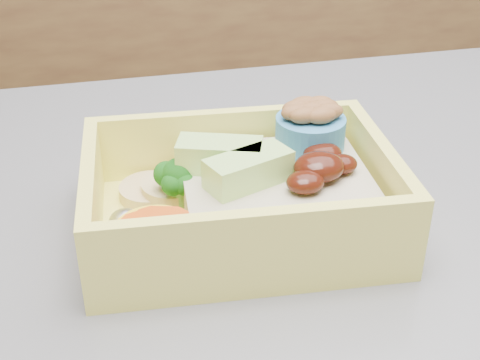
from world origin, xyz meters
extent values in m
cube|color=brown|center=(0.00, 1.20, 0.45)|extent=(3.20, 0.60, 0.90)
cube|color=#FDF468|center=(0.20, 0.02, 0.92)|extent=(0.22, 0.16, 0.01)
cube|color=#FDF468|center=(0.20, 0.09, 0.95)|extent=(0.20, 0.03, 0.05)
cube|color=#FDF468|center=(0.19, -0.05, 0.95)|extent=(0.20, 0.03, 0.05)
cube|color=#FDF468|center=(0.29, 0.01, 0.95)|extent=(0.02, 0.13, 0.05)
cube|color=#FDF468|center=(0.10, 0.03, 0.95)|extent=(0.02, 0.13, 0.05)
cube|color=gray|center=(0.22, 0.02, 0.95)|extent=(0.13, 0.12, 0.03)
ellipsoid|color=#340F07|center=(0.25, 0.01, 0.97)|extent=(0.04, 0.03, 0.02)
ellipsoid|color=#340F07|center=(0.25, 0.02, 0.97)|extent=(0.03, 0.03, 0.02)
ellipsoid|color=#340F07|center=(0.23, -0.01, 0.97)|extent=(0.03, 0.02, 0.01)
ellipsoid|color=#340F07|center=(0.26, 0.01, 0.97)|extent=(0.02, 0.02, 0.01)
cube|color=#BEF580|center=(0.20, 0.01, 0.97)|extent=(0.06, 0.04, 0.02)
cube|color=#BEF580|center=(0.19, 0.03, 0.97)|extent=(0.06, 0.04, 0.02)
cylinder|color=#6CA75A|center=(0.16, 0.04, 0.94)|extent=(0.01, 0.01, 0.02)
sphere|color=#165713|center=(0.16, 0.04, 0.96)|extent=(0.02, 0.02, 0.02)
sphere|color=#165713|center=(0.17, 0.04, 0.96)|extent=(0.02, 0.02, 0.02)
sphere|color=#165713|center=(0.15, 0.04, 0.96)|extent=(0.02, 0.02, 0.02)
sphere|color=#165713|center=(0.16, 0.03, 0.96)|extent=(0.02, 0.02, 0.02)
sphere|color=#165713|center=(0.15, 0.03, 0.96)|extent=(0.02, 0.02, 0.02)
sphere|color=#165713|center=(0.16, 0.05, 0.96)|extent=(0.02, 0.02, 0.02)
cylinder|color=yellow|center=(0.13, -0.01, 0.94)|extent=(0.05, 0.05, 0.02)
cylinder|color=#D54D11|center=(0.13, -0.01, 0.95)|extent=(0.03, 0.03, 0.00)
cylinder|color=#D54D11|center=(0.13, -0.02, 0.96)|extent=(0.03, 0.03, 0.00)
cylinder|color=#D54D11|center=(0.14, -0.02, 0.96)|extent=(0.03, 0.03, 0.00)
cylinder|color=tan|center=(0.14, 0.06, 0.93)|extent=(0.05, 0.05, 0.01)
cylinder|color=tan|center=(0.15, 0.05, 0.94)|extent=(0.05, 0.05, 0.01)
ellipsoid|color=silver|center=(0.18, 0.07, 0.94)|extent=(0.02, 0.02, 0.02)
ellipsoid|color=silver|center=(0.12, 0.01, 0.94)|extent=(0.02, 0.02, 0.02)
cylinder|color=#3783BE|center=(0.25, 0.05, 0.97)|extent=(0.05, 0.05, 0.02)
ellipsoid|color=brown|center=(0.25, 0.05, 0.99)|extent=(0.02, 0.02, 0.01)
ellipsoid|color=brown|center=(0.27, 0.05, 0.99)|extent=(0.02, 0.02, 0.01)
ellipsoid|color=brown|center=(0.25, 0.06, 0.99)|extent=(0.02, 0.02, 0.01)
ellipsoid|color=brown|center=(0.26, 0.04, 0.99)|extent=(0.02, 0.02, 0.01)
ellipsoid|color=brown|center=(0.25, 0.04, 0.99)|extent=(0.02, 0.02, 0.01)
ellipsoid|color=brown|center=(0.27, 0.05, 0.99)|extent=(0.02, 0.02, 0.01)
ellipsoid|color=brown|center=(0.25, 0.06, 0.99)|extent=(0.02, 0.02, 0.01)
ellipsoid|color=brown|center=(0.26, 0.06, 0.99)|extent=(0.02, 0.02, 0.01)
ellipsoid|color=brown|center=(0.24, 0.05, 0.99)|extent=(0.02, 0.02, 0.01)
camera|label=1|loc=(0.11, -0.35, 1.18)|focal=50.00mm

